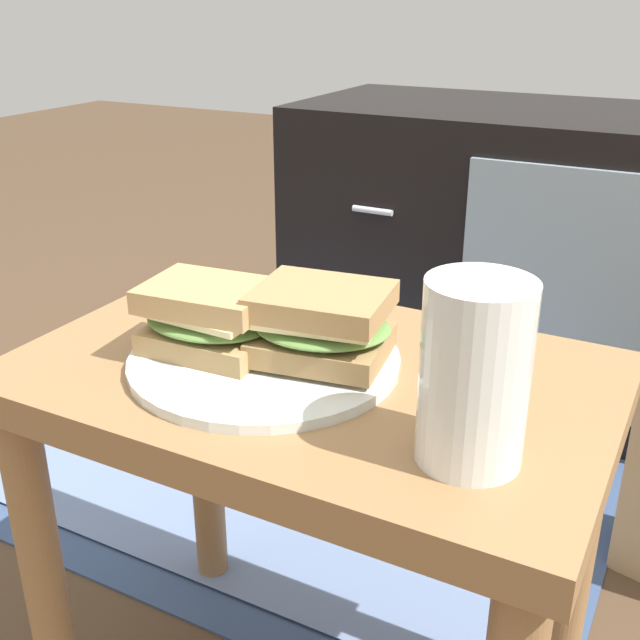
# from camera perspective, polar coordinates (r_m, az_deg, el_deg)

# --- Properties ---
(side_table) EXTENTS (0.56, 0.36, 0.46)m
(side_table) POSITION_cam_1_polar(r_m,az_deg,el_deg) (0.78, -0.60, -9.38)
(side_table) COLOR olive
(side_table) RESTS_ON ground
(tv_cabinet) EXTENTS (0.96, 0.46, 0.58)m
(tv_cabinet) POSITION_cam_1_polar(r_m,az_deg,el_deg) (1.64, 15.63, 4.55)
(tv_cabinet) COLOR black
(tv_cabinet) RESTS_ON ground
(area_rug) EXTENTS (1.14, 0.70, 0.01)m
(area_rug) POSITION_cam_1_polar(r_m,az_deg,el_deg) (1.40, -3.89, -11.07)
(area_rug) COLOR #384C72
(area_rug) RESTS_ON ground
(plate) EXTENTS (0.26, 0.26, 0.01)m
(plate) POSITION_cam_1_polar(r_m,az_deg,el_deg) (0.74, -4.09, -2.92)
(plate) COLOR silver
(plate) RESTS_ON side_table
(sandwich_front) EXTENTS (0.13, 0.10, 0.07)m
(sandwich_front) POSITION_cam_1_polar(r_m,az_deg,el_deg) (0.74, -8.14, 0.18)
(sandwich_front) COLOR tan
(sandwich_front) RESTS_ON plate
(sandwich_back) EXTENTS (0.14, 0.13, 0.07)m
(sandwich_back) POSITION_cam_1_polar(r_m,az_deg,el_deg) (0.71, -0.04, -0.36)
(sandwich_back) COLOR #9E7A4C
(sandwich_back) RESTS_ON plate
(beer_glass) EXTENTS (0.08, 0.08, 0.14)m
(beer_glass) POSITION_cam_1_polar(r_m,az_deg,el_deg) (0.58, 11.26, -4.08)
(beer_glass) COLOR silver
(beer_glass) RESTS_ON side_table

